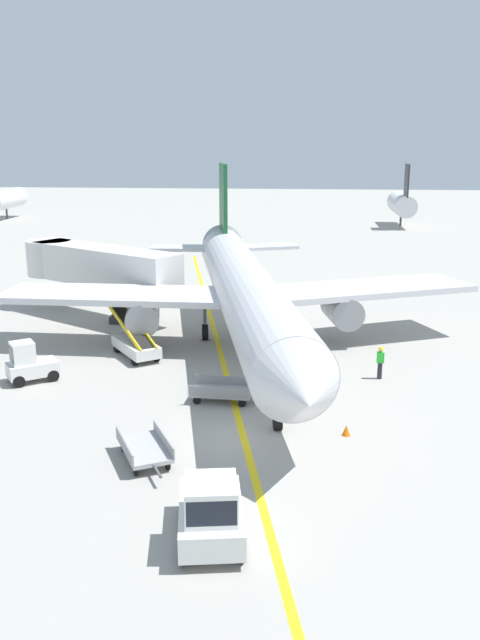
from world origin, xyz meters
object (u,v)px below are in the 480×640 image
Objects in this scene: baggage_cart_empty_trailing at (222,391)px; safety_cone_nose_left at (346,430)px; baggage_cart_loaded at (145,449)px; ground_crew_marshaller at (380,362)px; jet_bridge at (90,265)px; pushback_tug at (211,511)px; airliner at (244,289)px; baggage_tug_near_wing at (29,364)px; safety_cone_nose_right at (32,347)px; belt_loader_forward_hold at (135,343)px.

safety_cone_nose_left is at bearing -30.77° from baggage_cart_empty_trailing.
ground_crew_marshaller is (9.77, 9.98, 0.44)m from baggage_cart_loaded.
pushback_tug is (11.93, -26.19, -2.55)m from jet_bridge.
airliner is 20.19m from pushback_tug.
baggage_tug_near_wing is 17.62m from ground_crew_marshaller.
airliner is 2.85× the size of jet_bridge.
safety_cone_nose_right is (-9.71, 12.89, -0.25)m from baggage_cart_loaded.
baggage_cart_empty_trailing reaches higher than safety_cone_nose_right.
airliner is 79.77× the size of safety_cone_nose_left.
airliner is 9.25m from baggage_cart_empty_trailing.
jet_bridge is at bearing 112.34° from baggage_cart_loaded.
safety_cone_nose_left is (11.19, -9.47, -0.56)m from belt_loader_forward_hold.
belt_loader_forward_hold is at bearing 111.07° from pushback_tug.
airliner reaches higher than safety_cone_nose_right.
jet_bridge reaches higher than belt_loader_forward_hold.
belt_loader_forward_hold is at bearing -156.21° from airliner.
jet_bridge is 7.24× the size of ground_crew_marshaller.
baggage_cart_loaded is at bearing -53.02° from safety_cone_nose_right.
belt_loader_forward_hold is 1.29× the size of baggage_cart_loaded.
safety_cone_nose_left is at bearing -106.39° from ground_crew_marshaller.
baggage_tug_near_wing is 6.15× the size of safety_cone_nose_left.
ground_crew_marshaller is 7.36m from safety_cone_nose_left.
pushback_tug is 8.77× the size of safety_cone_nose_left.
belt_loader_forward_hold reaches higher than safety_cone_nose_left.
safety_cone_nose_right is (-1.98, 5.04, -0.71)m from baggage_tug_near_wing.
ground_crew_marshaller is 3.86× the size of safety_cone_nose_left.
belt_loader_forward_hold is (-6.72, 17.43, -0.22)m from pushback_tug.
safety_cone_nose_left is 20.05m from safety_cone_nose_right.
baggage_cart_empty_trailing is (5.66, -6.17, -0.31)m from belt_loader_forward_hold.
baggage_cart_empty_trailing is at bearing -9.27° from baggage_tug_near_wing.
baggage_cart_empty_trailing is at bearing -47.48° from belt_loader_forward_hold.
baggage_cart_empty_trailing is 2.23× the size of ground_crew_marshaller.
pushback_tug reaches higher than baggage_cart_loaded.
jet_bridge is 24.74m from safety_cone_nose_left.
airliner is at bearing 9.92° from safety_cone_nose_right.
jet_bridge is (-11.09, 6.17, 0.12)m from airliner.
baggage_tug_near_wing is (0.97, -13.32, -2.62)m from jet_bridge.
safety_cone_nose_left and safety_cone_nose_right have the same top height.
baggage_cart_empty_trailing is 6.44m from safety_cone_nose_left.
airliner is 12.69m from jet_bridge.
baggage_cart_empty_trailing is 8.63× the size of safety_cone_nose_right.
safety_cone_nose_right is at bearing 171.50° from ground_crew_marshaller.
baggage_tug_near_wing is 0.57× the size of belt_loader_forward_hold.
ground_crew_marshaller reaches higher than safety_cone_nose_left.
pushback_tug is 1.02× the size of baggage_cart_empty_trailing.
jet_bridge reaches higher than baggage_tug_near_wing.
airliner reaches higher than belt_loader_forward_hold.
ground_crew_marshaller is (18.47, -11.19, -2.63)m from jet_bridge.
baggage_cart_loaded is 6.61m from baggage_cart_empty_trailing.
pushback_tug reaches higher than baggage_cart_empty_trailing.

